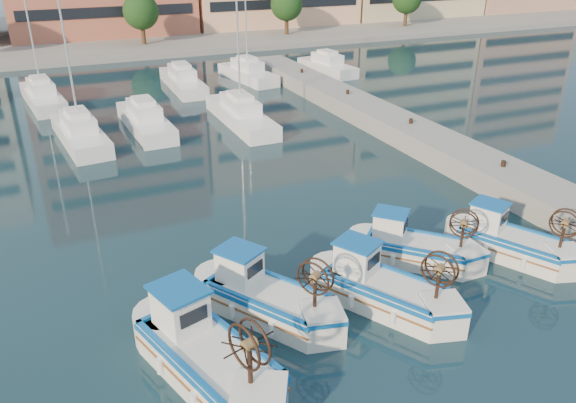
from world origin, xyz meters
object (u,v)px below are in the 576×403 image
object	(u,v)px
fishing_boat_b	(265,296)
fishing_boat_c	(382,287)
fishing_boat_e	(510,240)
fishing_boat_d	(413,246)
fishing_boat_a	(205,353)

from	to	relation	value
fishing_boat_b	fishing_boat_c	bearing A→B (deg)	-48.33
fishing_boat_c	fishing_boat_e	world-z (taller)	fishing_boat_c
fishing_boat_e	fishing_boat_d	bearing A→B (deg)	134.96
fishing_boat_c	fishing_boat_d	world-z (taller)	fishing_boat_c
fishing_boat_b	fishing_boat_c	world-z (taller)	fishing_boat_b
fishing_boat_c	fishing_boat_e	distance (m)	6.61
fishing_boat_b	fishing_boat_e	distance (m)	10.47
fishing_boat_d	fishing_boat_e	xyz separation A→B (m)	(3.81, -1.25, 0.02)
fishing_boat_b	fishing_boat_e	size ratio (longest dim) A/B	1.06
fishing_boat_d	fishing_boat_a	bearing A→B (deg)	152.74
fishing_boat_e	fishing_boat_c	bearing A→B (deg)	160.05
fishing_boat_b	fishing_boat_e	xyz separation A→B (m)	(10.47, -0.37, -0.05)
fishing_boat_a	fishing_boat_b	xyz separation A→B (m)	(2.71, 2.04, -0.09)
fishing_boat_c	fishing_boat_e	xyz separation A→B (m)	(6.56, 0.79, -0.04)
fishing_boat_a	fishing_boat_c	bearing A→B (deg)	-9.85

